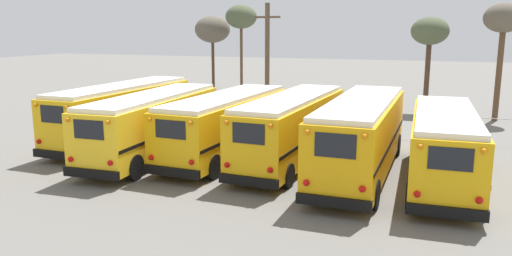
{
  "coord_description": "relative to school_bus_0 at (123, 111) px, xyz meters",
  "views": [
    {
      "loc": [
        7.63,
        -21.45,
        6.11
      ],
      "look_at": [
        0.0,
        -0.17,
        1.58
      ],
      "focal_mm": 35.0,
      "sensor_mm": 36.0,
      "label": 1
    }
  ],
  "objects": [
    {
      "name": "ground_plane",
      "position": [
        8.15,
        -1.18,
        -1.71
      ],
      "size": [
        160.0,
        160.0,
        0.0
      ],
      "primitive_type": "plane",
      "color": "#66635E"
    },
    {
      "name": "school_bus_0",
      "position": [
        0.0,
        0.0,
        0.0
      ],
      "size": [
        2.68,
        10.5,
        3.15
      ],
      "color": "yellow",
      "rests_on": "ground"
    },
    {
      "name": "school_bus_1",
      "position": [
        3.26,
        -2.24,
        -0.03
      ],
      "size": [
        2.78,
        10.13,
        3.06
      ],
      "color": "yellow",
      "rests_on": "ground"
    },
    {
      "name": "school_bus_2",
      "position": [
        6.52,
        -0.97,
        -0.06
      ],
      "size": [
        3.1,
        10.12,
        3.0
      ],
      "color": "#EAAA0F",
      "rests_on": "ground"
    },
    {
      "name": "school_bus_3",
      "position": [
        9.78,
        -0.96,
        -0.02
      ],
      "size": [
        2.95,
        10.2,
        3.1
      ],
      "color": "#EAAA0F",
      "rests_on": "ground"
    },
    {
      "name": "school_bus_4",
      "position": [
        13.04,
        -1.91,
        0.06
      ],
      "size": [
        2.75,
        10.76,
        3.23
      ],
      "color": "#E5A00C",
      "rests_on": "ground"
    },
    {
      "name": "school_bus_5",
      "position": [
        16.3,
        -2.12,
        -0.1
      ],
      "size": [
        2.69,
        9.54,
        2.95
      ],
      "color": "#EAAA0F",
      "rests_on": "ground"
    },
    {
      "name": "utility_pole",
      "position": [
        4.93,
        9.91,
        2.31
      ],
      "size": [
        1.8,
        0.32,
        7.79
      ],
      "color": "brown",
      "rests_on": "ground"
    },
    {
      "name": "bare_tree_0",
      "position": [
        15.25,
        15.99,
        4.07
      ],
      "size": [
        2.68,
        2.68,
        6.94
      ],
      "color": "#473323",
      "rests_on": "ground"
    },
    {
      "name": "bare_tree_1",
      "position": [
        19.77,
        13.94,
        4.84
      ],
      "size": [
        2.56,
        2.56,
        7.75
      ],
      "color": "brown",
      "rests_on": "ground"
    },
    {
      "name": "bare_tree_2",
      "position": [
        -3.78,
        20.05,
        4.26
      ],
      "size": [
        3.24,
        3.24,
        7.24
      ],
      "color": "#473323",
      "rests_on": "ground"
    },
    {
      "name": "bare_tree_3",
      "position": [
        -0.54,
        19.03,
        5.32
      ],
      "size": [
        2.76,
        2.76,
        8.15
      ],
      "color": "brown",
      "rests_on": "ground"
    },
    {
      "name": "fence_line",
      "position": [
        8.15,
        6.18,
        -0.72
      ],
      "size": [
        24.36,
        0.06,
        1.42
      ],
      "color": "#939399",
      "rests_on": "ground"
    }
  ]
}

